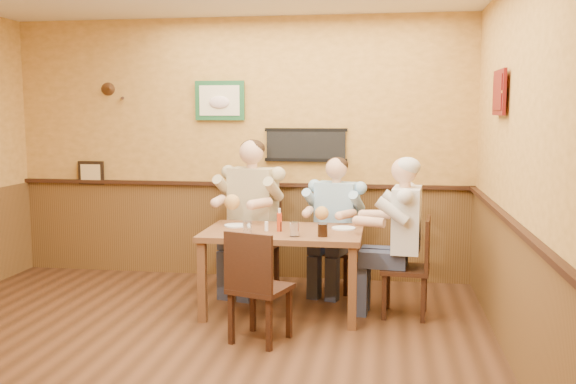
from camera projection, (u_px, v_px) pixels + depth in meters
The scene contains 17 objects.
room at pixel (184, 127), 4.61m from camera, with size 5.02×5.03×2.81m.
dining_table at pixel (283, 240), 5.73m from camera, with size 1.40×0.90×0.75m.
chair_back_left at pixel (253, 243), 6.49m from camera, with size 0.44×0.44×0.96m, color #331C10, non-canonical shape.
chair_back_right at pixel (337, 249), 6.46m from camera, with size 0.39×0.39×0.85m, color #331C10, non-canonical shape.
chair_right_end at pixel (405, 267), 5.64m from camera, with size 0.41×0.41×0.89m, color #331C10, non-canonical shape.
chair_near_side at pixel (260, 285), 5.02m from camera, with size 0.41×0.41×0.90m, color #331C10, non-canonical shape.
diner_tan_shirt at pixel (253, 223), 6.46m from camera, with size 0.63×0.63×1.37m, color #C2B285, non-canonical shape.
diner_blue_polo at pixel (337, 231), 6.44m from camera, with size 0.56×0.56×1.21m, color #90BAD9, non-canonical shape.
diner_white_elder at pixel (406, 246), 5.62m from camera, with size 0.58×0.58×1.26m, color silver, non-canonical shape.
water_glass_left at pixel (247, 228), 5.52m from camera, with size 0.08×0.08×0.11m, color white.
water_glass_mid at pixel (295, 229), 5.42m from camera, with size 0.08×0.08×0.12m, color white.
cola_tumbler at pixel (323, 230), 5.41m from camera, with size 0.08×0.08×0.11m, color black.
hot_sauce_bottle at pixel (279, 221), 5.65m from camera, with size 0.05×0.05×0.19m, color #BF3614.
salt_shaker at pixel (266, 226), 5.68m from camera, with size 0.03×0.03×0.08m, color white.
pepper_shaker at pixel (280, 227), 5.65m from camera, with size 0.03×0.03×0.09m, color black.
plate_far_left at pixel (236, 225), 5.91m from camera, with size 0.22×0.22×0.01m, color silver.
plate_far_right at pixel (344, 228), 5.78m from camera, with size 0.21×0.21×0.01m, color silver.
Camera 1 is at (1.58, -4.29, 1.79)m, focal length 40.00 mm.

